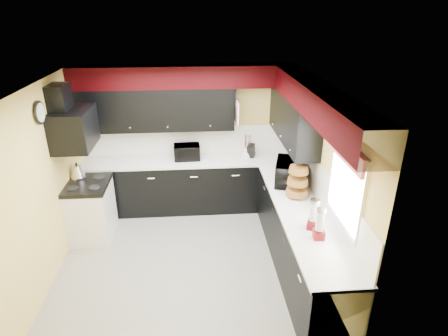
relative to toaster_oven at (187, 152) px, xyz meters
name	(u,v)px	position (x,y,z in m)	size (l,w,h in m)	color
ground	(189,259)	(0.00, -1.53, -1.07)	(3.60, 3.60, 0.00)	gray
wall_back	(187,137)	(0.00, 0.27, 0.18)	(3.60, 0.06, 2.50)	#E0C666
wall_right	(319,177)	(1.80, -1.53, 0.18)	(0.06, 3.60, 2.50)	#E0C666
wall_left	(44,187)	(-1.80, -1.53, 0.18)	(0.06, 3.60, 2.50)	#E0C666
ceiling	(181,86)	(0.00, -1.53, 1.43)	(3.60, 3.60, 0.06)	white
cab_back	(189,185)	(0.00, -0.03, -0.62)	(3.60, 0.60, 0.90)	black
cab_right	(299,241)	(1.50, -1.83, -0.62)	(0.60, 3.00, 0.90)	black
counter_back	(187,161)	(0.00, -0.03, -0.15)	(3.62, 0.64, 0.04)	white
counter_right	(302,210)	(1.50, -1.83, -0.15)	(0.64, 3.02, 0.04)	white
splash_back	(187,140)	(0.00, 0.26, 0.12)	(3.60, 0.02, 0.50)	white
splash_right	(318,181)	(1.79, -1.53, 0.12)	(0.02, 3.60, 0.50)	white
upper_back	(155,109)	(-0.50, 0.09, 0.73)	(2.60, 0.35, 0.70)	black
upper_right	(293,119)	(1.63, -0.63, 0.73)	(0.35, 1.80, 0.70)	black
soffit_back	(184,76)	(0.00, 0.09, 1.26)	(3.60, 0.36, 0.35)	black
soffit_right	(319,102)	(1.62, -1.71, 1.26)	(0.36, 3.24, 0.35)	black
stove	(91,211)	(-1.50, -0.78, -0.64)	(0.60, 0.75, 0.86)	white
cooktop	(87,185)	(-1.50, -0.78, -0.18)	(0.62, 0.77, 0.06)	black
hood	(74,128)	(-1.55, -0.78, 0.71)	(0.50, 0.78, 0.55)	black
hood_duct	(59,99)	(-1.68, -0.78, 1.13)	(0.24, 0.40, 0.40)	black
window	(347,187)	(1.79, -2.43, 0.48)	(0.03, 0.86, 0.96)	white
valance	(347,153)	(1.73, -2.43, 0.88)	(0.04, 0.88, 0.20)	red
pan_top	(235,97)	(0.82, 0.02, 0.93)	(0.03, 0.22, 0.40)	black
pan_mid	(236,114)	(0.82, -0.11, 0.68)	(0.03, 0.28, 0.46)	black
pan_low	(234,111)	(0.82, 0.15, 0.65)	(0.03, 0.24, 0.42)	black
cut_board	(238,113)	(0.83, -0.23, 0.73)	(0.03, 0.26, 0.35)	white
baskets	(298,181)	(1.52, -1.48, 0.11)	(0.27, 0.27, 0.50)	brown
clock	(39,113)	(-1.77, -1.28, 1.08)	(0.03, 0.30, 0.30)	black
deco_plate	(335,112)	(1.77, -1.88, 1.18)	(0.03, 0.24, 0.24)	white
toaster_oven	(187,152)	(0.00, 0.00, 0.00)	(0.43, 0.36, 0.25)	black
microwave	(290,172)	(1.53, -1.03, 0.04)	(0.61, 0.41, 0.34)	black
utensil_crock	(247,152)	(1.04, 0.02, -0.04)	(0.16, 0.16, 0.17)	white
knife_block	(251,151)	(1.10, -0.01, -0.01)	(0.11, 0.15, 0.23)	black
kettle	(77,171)	(-1.68, -0.56, -0.05)	(0.22, 0.22, 0.20)	silver
dispenser_a	(320,225)	(1.51, -2.49, 0.05)	(0.13, 0.13, 0.34)	#61000D
dispenser_b	(314,216)	(1.51, -2.28, 0.05)	(0.13, 0.13, 0.35)	#591107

